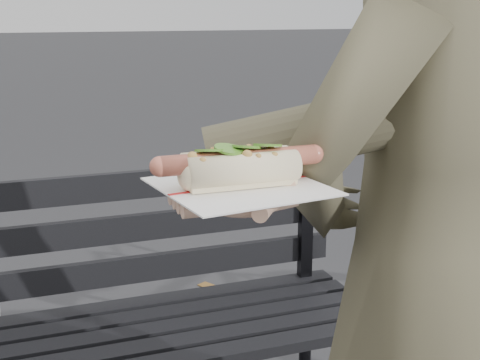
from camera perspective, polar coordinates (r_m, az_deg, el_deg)
name	(u,v)px	position (r m, az deg, el deg)	size (l,w,h in m)	color
park_bench	(96,310)	(1.90, -12.20, -10.77)	(1.50, 0.44, 0.88)	black
person	(425,291)	(1.17, 15.50, -9.13)	(0.63, 0.41, 1.73)	brown
held_hotdog	(345,134)	(0.96, 8.91, 3.87)	(0.62, 0.32, 0.20)	brown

